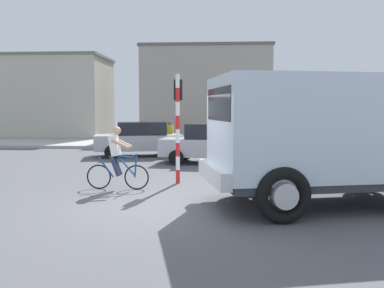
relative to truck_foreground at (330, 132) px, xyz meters
name	(u,v)px	position (x,y,z in m)	size (l,w,h in m)	color
ground_plane	(159,206)	(-3.84, -0.36, -1.67)	(120.00, 120.00, 0.00)	#56565B
sidewalk_far	(195,144)	(-3.84, 15.02, -1.59)	(80.00, 5.00, 0.16)	#ADADA8
truck_foreground	(330,132)	(0.00, 0.00, 0.00)	(5.82, 3.67, 2.90)	silver
cyclist	(117,158)	(-5.24, 1.49, -0.80)	(1.73, 0.50, 1.72)	black
traffic_light_pole	(178,113)	(-3.68, 2.57, 0.40)	(0.24, 0.43, 3.20)	red
car_red_near	(140,139)	(-6.12, 9.29, -0.85)	(4.29, 2.58, 1.60)	#B7B7BC
car_white_mid	(307,141)	(1.37, 8.23, -0.85)	(4.06, 1.99, 1.60)	#1E2328
car_far_side	(212,143)	(-2.72, 6.97, -0.85)	(4.18, 2.25, 1.60)	#B7B7BC
pedestrian_near_kerb	(170,137)	(-4.81, 10.29, -0.82)	(0.34, 0.22, 1.62)	#2D334C
building_corner_left	(34,98)	(-16.14, 20.21, 1.36)	(11.02, 5.36, 6.05)	#B2AD9E
building_mid_block	(206,94)	(-3.30, 20.89, 1.68)	(9.29, 5.34, 6.69)	#9E9389
building_corner_right	(369,113)	(8.53, 20.65, 0.25)	(10.36, 5.83, 3.82)	#D1B284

